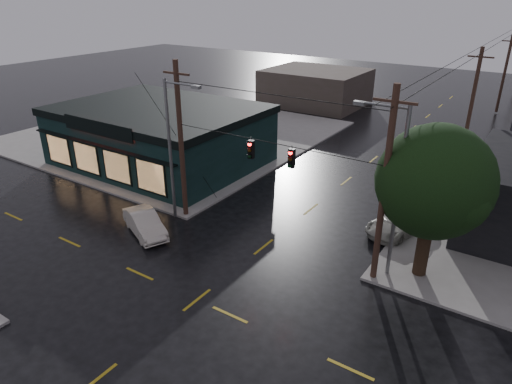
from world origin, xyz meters
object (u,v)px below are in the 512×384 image
Objects in this scene: suv_silver at (399,223)px; utility_pole_ne at (373,278)px; utility_pole_nw at (186,216)px; sedan_cream at (145,223)px; corner_tree at (434,182)px.

utility_pole_ne is at bearing -69.07° from suv_silver.
utility_pole_nw is 2.35× the size of sedan_cream.
utility_pole_nw is at bearing -173.76° from corner_tree.
utility_pole_ne is 13.85m from sedan_cream.
utility_pole_nw is (-14.90, -1.63, -5.36)m from corner_tree.
suv_silver is (-2.40, 3.98, -4.69)m from corner_tree.
sedan_cream reaches higher than suv_silver.
utility_pole_ne is (-1.90, -1.63, -5.36)m from corner_tree.
sedan_cream is at bearing -129.92° from suv_silver.
corner_tree is at bearing 40.62° from utility_pole_ne.
utility_pole_ne is at bearing -51.93° from sedan_cream.
corner_tree is at bearing -43.06° from suv_silver.
utility_pole_nw is 13.72m from suv_silver.
utility_pole_ne is 5.67m from suv_silver.
corner_tree is 0.80× the size of utility_pole_ne.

